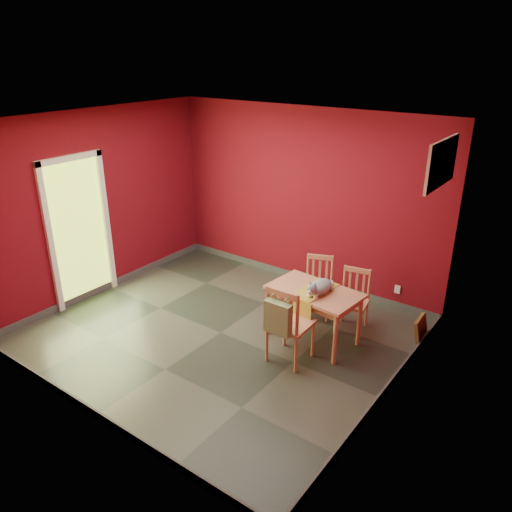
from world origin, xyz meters
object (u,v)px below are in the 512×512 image
Objects in this scene: chair_far_right at (353,300)px; tote_bag at (278,318)px; picture_frame at (421,331)px; dining_table at (314,296)px; cat at (320,284)px; chair_near at (289,323)px; chair_far_left at (318,286)px.

chair_far_right is 1.83× the size of tote_bag.
tote_bag is 1.28× the size of picture_frame.
dining_table reaches higher than picture_frame.
cat is (0.09, -0.03, 0.20)m from dining_table.
tote_bag is at bearing -99.71° from cat.
dining_table is 1.18× the size of chair_near.
dining_table is 3.31× the size of picture_frame.
chair_near reaches higher than picture_frame.
chair_far_right is 1.78× the size of cat.
cat reaches higher than dining_table.
cat reaches higher than chair_far_right.
chair_near is 1.77m from picture_frame.
tote_bag is (0.29, -1.43, 0.26)m from chair_far_left.
cat is at bearing -108.05° from chair_far_right.
chair_near is at bearing -76.53° from chair_far_left.
chair_far_left is 2.36× the size of picture_frame.
chair_far_left is at bearing 115.05° from dining_table.
picture_frame is (1.14, 0.73, -0.44)m from dining_table.
chair_far_left reaches higher than picture_frame.
cat is at bearing -59.63° from chair_far_left.
chair_far_right reaches higher than dining_table.
chair_far_left is 1.46m from picture_frame.
picture_frame is at bearing 53.36° from tote_bag.
chair_far_left reaches higher than chair_far_right.
picture_frame is at bearing 4.14° from chair_far_left.
dining_table is 1.40× the size of chair_far_left.
chair_far_left is 0.85m from cat.
cat is at bearing 83.43° from tote_bag.
tote_bag reaches higher than picture_frame.
tote_bag is (-0.28, -1.35, 0.26)m from chair_far_right.
tote_bag is 0.98× the size of cat.
chair_near is (0.29, -1.20, 0.08)m from chair_far_left.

